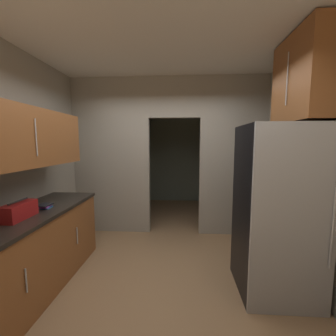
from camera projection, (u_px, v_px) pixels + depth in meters
The scene contains 10 objects.
ground at pixel (158, 288), 2.53m from camera, with size 20.00×20.00×0.00m, color #93704C.
kitchen_overhead_slab at pixel (162, 46), 2.69m from camera, with size 3.88×7.25×0.06m, color silver.
kitchen_partition at pixel (166, 152), 3.97m from camera, with size 3.48×0.12×2.83m.
adjoining_room_shell at pixel (172, 153), 5.62m from camera, with size 3.48×2.36×2.83m.
refrigerator at pixel (277, 211), 2.39m from camera, with size 0.78×0.79×1.86m.
lower_cabinet_run at pixel (28, 255), 2.38m from camera, with size 0.66×2.11×0.91m.
upper_cabinet_counterside at pixel (19, 137), 2.24m from camera, with size 0.36×1.90×0.63m.
upper_cabinet_fridgeside at pixel (305, 79), 2.31m from camera, with size 0.36×0.86×0.92m.
boombox at pixel (18, 211), 2.20m from camera, with size 0.17×0.37×0.19m.
book_stack at pixel (45, 206), 2.56m from camera, with size 0.14×0.17×0.05m.
Camera 1 is at (0.27, -2.34, 1.67)m, focal length 23.32 mm.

